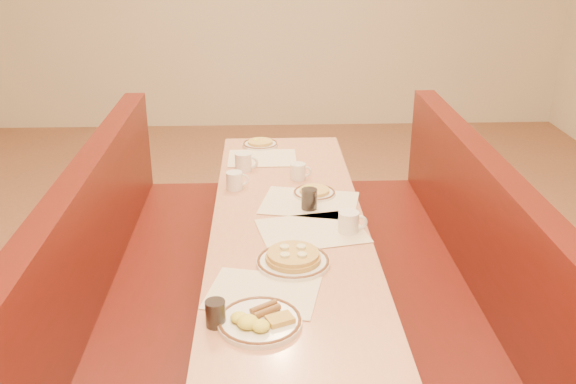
{
  "coord_description": "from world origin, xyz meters",
  "views": [
    {
      "loc": [
        -0.11,
        -2.61,
        2.01
      ],
      "look_at": [
        0.0,
        0.14,
        0.85
      ],
      "focal_mm": 40.0,
      "sensor_mm": 36.0,
      "label": 1
    }
  ],
  "objects_px": {
    "diner_table": "(289,295)",
    "coffee_mug_c": "(299,171)",
    "booth_right": "(441,294)",
    "pancake_plate": "(293,259)",
    "coffee_mug_d": "(244,161)",
    "soda_tumbler_mid": "(309,199)",
    "coffee_mug_a": "(349,222)",
    "eggs_plate": "(259,321)",
    "coffee_mug_b": "(235,180)",
    "soda_tumbler_near": "(216,313)",
    "booth_left": "(134,301)"
  },
  "relations": [
    {
      "from": "diner_table",
      "to": "coffee_mug_d",
      "type": "bearing_deg",
      "value": 107.67
    },
    {
      "from": "booth_left",
      "to": "pancake_plate",
      "type": "distance_m",
      "value": 0.92
    },
    {
      "from": "coffee_mug_d",
      "to": "eggs_plate",
      "type": "bearing_deg",
      "value": -73.12
    },
    {
      "from": "diner_table",
      "to": "coffee_mug_b",
      "type": "xyz_separation_m",
      "value": [
        -0.26,
        0.43,
        0.42
      ]
    },
    {
      "from": "eggs_plate",
      "to": "coffee_mug_b",
      "type": "xyz_separation_m",
      "value": [
        -0.12,
        1.21,
        0.03
      ]
    },
    {
      "from": "booth_right",
      "to": "coffee_mug_a",
      "type": "distance_m",
      "value": 0.65
    },
    {
      "from": "pancake_plate",
      "to": "coffee_mug_b",
      "type": "height_order",
      "value": "coffee_mug_b"
    },
    {
      "from": "pancake_plate",
      "to": "eggs_plate",
      "type": "relative_size",
      "value": 1.02
    },
    {
      "from": "coffee_mug_b",
      "to": "booth_right",
      "type": "bearing_deg",
      "value": -34.99
    },
    {
      "from": "diner_table",
      "to": "coffee_mug_c",
      "type": "bearing_deg",
      "value": 82.48
    },
    {
      "from": "pancake_plate",
      "to": "coffee_mug_d",
      "type": "height_order",
      "value": "coffee_mug_d"
    },
    {
      "from": "diner_table",
      "to": "booth_left",
      "type": "xyz_separation_m",
      "value": [
        -0.73,
        0.0,
        -0.01
      ]
    },
    {
      "from": "coffee_mug_a",
      "to": "coffee_mug_b",
      "type": "distance_m",
      "value": 0.74
    },
    {
      "from": "pancake_plate",
      "to": "soda_tumbler_near",
      "type": "distance_m",
      "value": 0.5
    },
    {
      "from": "eggs_plate",
      "to": "coffee_mug_a",
      "type": "bearing_deg",
      "value": 60.2
    },
    {
      "from": "eggs_plate",
      "to": "coffee_mug_b",
      "type": "bearing_deg",
      "value": 95.89
    },
    {
      "from": "coffee_mug_d",
      "to": "diner_table",
      "type": "bearing_deg",
      "value": -58.78
    },
    {
      "from": "eggs_plate",
      "to": "diner_table",
      "type": "bearing_deg",
      "value": 80.3
    },
    {
      "from": "booth_left",
      "to": "coffee_mug_a",
      "type": "bearing_deg",
      "value": -5.46
    },
    {
      "from": "soda_tumbler_mid",
      "to": "booth_right",
      "type": "bearing_deg",
      "value": -13.81
    },
    {
      "from": "booth_left",
      "to": "coffee_mug_b",
      "type": "height_order",
      "value": "booth_left"
    },
    {
      "from": "pancake_plate",
      "to": "diner_table",
      "type": "bearing_deg",
      "value": 90.09
    },
    {
      "from": "eggs_plate",
      "to": "coffee_mug_d",
      "type": "relative_size",
      "value": 2.23
    },
    {
      "from": "coffee_mug_a",
      "to": "booth_right",
      "type": "bearing_deg",
      "value": 14.32
    },
    {
      "from": "soda_tumbler_near",
      "to": "soda_tumbler_mid",
      "type": "xyz_separation_m",
      "value": [
        0.38,
        0.93,
        0.0
      ]
    },
    {
      "from": "coffee_mug_c",
      "to": "booth_left",
      "type": "bearing_deg",
      "value": -142.22
    },
    {
      "from": "coffee_mug_d",
      "to": "soda_tumbler_near",
      "type": "bearing_deg",
      "value": -78.81
    },
    {
      "from": "soda_tumbler_mid",
      "to": "coffee_mug_b",
      "type": "bearing_deg",
      "value": 142.98
    },
    {
      "from": "coffee_mug_a",
      "to": "soda_tumbler_near",
      "type": "bearing_deg",
      "value": -125.34
    },
    {
      "from": "pancake_plate",
      "to": "coffee_mug_c",
      "type": "height_order",
      "value": "coffee_mug_c"
    },
    {
      "from": "diner_table",
      "to": "soda_tumbler_mid",
      "type": "distance_m",
      "value": 0.47
    },
    {
      "from": "booth_left",
      "to": "coffee_mug_b",
      "type": "xyz_separation_m",
      "value": [
        0.47,
        0.43,
        0.44
      ]
    },
    {
      "from": "diner_table",
      "to": "soda_tumbler_near",
      "type": "bearing_deg",
      "value": -109.77
    },
    {
      "from": "diner_table",
      "to": "coffee_mug_c",
      "type": "relative_size",
      "value": 21.94
    },
    {
      "from": "coffee_mug_a",
      "to": "coffee_mug_c",
      "type": "relative_size",
      "value": 1.13
    },
    {
      "from": "coffee_mug_a",
      "to": "coffee_mug_d",
      "type": "height_order",
      "value": "coffee_mug_d"
    },
    {
      "from": "eggs_plate",
      "to": "coffee_mug_c",
      "type": "relative_size",
      "value": 2.54
    },
    {
      "from": "soda_tumbler_near",
      "to": "booth_right",
      "type": "bearing_deg",
      "value": 37.58
    },
    {
      "from": "booth_right",
      "to": "pancake_plate",
      "type": "xyz_separation_m",
      "value": [
        -0.73,
        -0.37,
        0.41
      ]
    },
    {
      "from": "booth_right",
      "to": "soda_tumbler_mid",
      "type": "height_order",
      "value": "booth_right"
    },
    {
      "from": "booth_right",
      "to": "pancake_plate",
      "type": "height_order",
      "value": "booth_right"
    },
    {
      "from": "soda_tumbler_mid",
      "to": "coffee_mug_a",
      "type": "bearing_deg",
      "value": -57.56
    },
    {
      "from": "booth_left",
      "to": "coffee_mug_c",
      "type": "distance_m",
      "value": 1.07
    },
    {
      "from": "coffee_mug_b",
      "to": "eggs_plate",
      "type": "bearing_deg",
      "value": -95.8
    },
    {
      "from": "pancake_plate",
      "to": "coffee_mug_d",
      "type": "xyz_separation_m",
      "value": [
        -0.22,
        1.06,
        0.03
      ]
    },
    {
      "from": "diner_table",
      "to": "coffee_mug_c",
      "type": "xyz_separation_m",
      "value": [
        0.07,
        0.55,
        0.42
      ]
    },
    {
      "from": "coffee_mug_a",
      "to": "pancake_plate",
      "type": "bearing_deg",
      "value": -130.24
    },
    {
      "from": "booth_left",
      "to": "booth_right",
      "type": "distance_m",
      "value": 1.46
    },
    {
      "from": "coffee_mug_d",
      "to": "soda_tumbler_mid",
      "type": "distance_m",
      "value": 0.62
    },
    {
      "from": "booth_right",
      "to": "eggs_plate",
      "type": "height_order",
      "value": "booth_right"
    }
  ]
}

